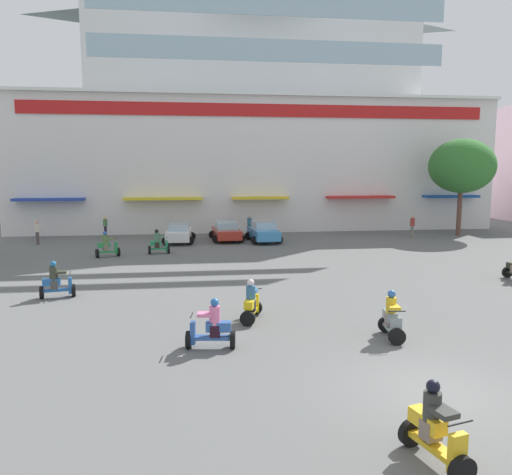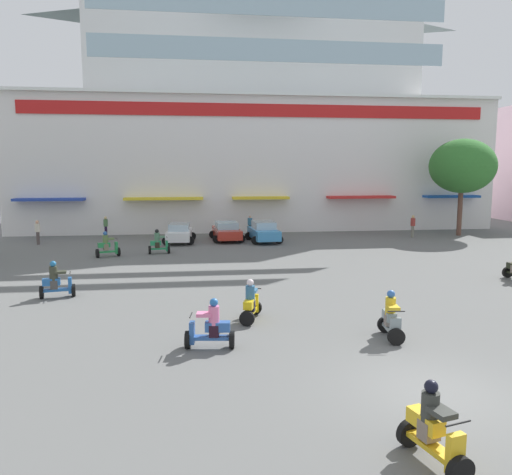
{
  "view_description": "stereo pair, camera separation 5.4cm",
  "coord_description": "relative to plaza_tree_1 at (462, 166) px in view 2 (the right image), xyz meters",
  "views": [
    {
      "loc": [
        -5.73,
        -10.48,
        5.26
      ],
      "look_at": [
        -2.41,
        14.84,
        1.72
      ],
      "focal_mm": 34.88,
      "sensor_mm": 36.0,
      "label": 1
    },
    {
      "loc": [
        -5.67,
        -10.49,
        5.26
      ],
      "look_at": [
        -2.41,
        14.84,
        1.72
      ],
      "focal_mm": 34.88,
      "sensor_mm": 36.0,
      "label": 2
    }
  ],
  "objects": [
    {
      "name": "ground_plane",
      "position": [
        -15.31,
        -13.26,
        -5.45
      ],
      "size": [
        128.0,
        128.0,
        0.0
      ],
      "primitive_type": "plane",
      "color": "#5F605E"
    },
    {
      "name": "colonial_building",
      "position": [
        -15.31,
        10.61,
        4.07
      ],
      "size": [
        40.77,
        18.83,
        21.43
      ],
      "color": "silver",
      "rests_on": "ground"
    },
    {
      "name": "plaza_tree_1",
      "position": [
        0.0,
        0.0,
        0.0
      ],
      "size": [
        4.95,
        5.3,
        7.57
      ],
      "color": "brown",
      "rests_on": "ground"
    },
    {
      "name": "parked_car_0",
      "position": [
        -21.92,
        -1.13,
        -4.74
      ],
      "size": [
        2.37,
        3.93,
        1.38
      ],
      "color": "silver",
      "rests_on": "ground"
    },
    {
      "name": "parked_car_1",
      "position": [
        -18.49,
        -0.49,
        -4.74
      ],
      "size": [
        2.51,
        4.26,
        1.38
      ],
      "color": "#AA2D21",
      "rests_on": "ground"
    },
    {
      "name": "parked_car_2",
      "position": [
        -15.89,
        -1.55,
        -4.7
      ],
      "size": [
        2.48,
        3.94,
        1.49
      ],
      "color": "#3C8BC8",
      "rests_on": "ground"
    },
    {
      "name": "scooter_rider_0",
      "position": [
        -14.91,
        -22.46,
        -4.83
      ],
      "size": [
        0.67,
        1.37,
        1.52
      ],
      "color": "black",
      "rests_on": "ground"
    },
    {
      "name": "scooter_rider_1",
      "position": [
        -20.5,
        -22.6,
        -4.84
      ],
      "size": [
        1.5,
        0.7,
        1.51
      ],
      "color": "black",
      "rests_on": "ground"
    },
    {
      "name": "scooter_rider_2",
      "position": [
        -26.56,
        -15.94,
        -4.82
      ],
      "size": [
        1.44,
        0.77,
        1.54
      ],
      "color": "black",
      "rests_on": "ground"
    },
    {
      "name": "scooter_rider_3",
      "position": [
        -23.09,
        -5.68,
        -4.82
      ],
      "size": [
        1.36,
        0.68,
        1.55
      ],
      "color": "black",
      "rests_on": "ground"
    },
    {
      "name": "scooter_rider_4",
      "position": [
        -16.8,
        -28.93,
        -4.81
      ],
      "size": [
        0.86,
        1.53,
        1.54
      ],
      "color": "black",
      "rests_on": "ground"
    },
    {
      "name": "scooter_rider_6",
      "position": [
        -19.02,
        -20.06,
        -4.84
      ],
      "size": [
        0.96,
        1.57,
        1.5
      ],
      "color": "black",
      "rests_on": "ground"
    },
    {
      "name": "scooter_rider_7",
      "position": [
        -26.07,
        -6.45,
        -4.8
      ],
      "size": [
        1.48,
        0.99,
        1.56
      ],
      "color": "black",
      "rests_on": "ground"
    },
    {
      "name": "pedestrian_0",
      "position": [
        -31.7,
        -0.75,
        -4.48
      ],
      "size": [
        0.43,
        0.43,
        1.7
      ],
      "color": "#4E4341",
      "rests_on": "ground"
    },
    {
      "name": "pedestrian_1",
      "position": [
        -16.44,
        2.18,
        -4.56
      ],
      "size": [
        0.48,
        0.48,
        1.59
      ],
      "color": "#23212C",
      "rests_on": "ground"
    },
    {
      "name": "pedestrian_2",
      "position": [
        -4.16,
        -0.66,
        -4.46
      ],
      "size": [
        0.48,
        0.48,
        1.72
      ],
      "color": "slate",
      "rests_on": "ground"
    },
    {
      "name": "pedestrian_3",
      "position": [
        -27.59,
        2.28,
        -4.51
      ],
      "size": [
        0.46,
        0.46,
        1.63
      ],
      "color": "black",
      "rests_on": "ground"
    }
  ]
}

